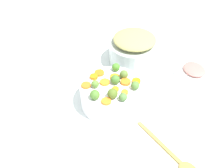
% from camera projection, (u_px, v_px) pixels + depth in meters
% --- Properties ---
extents(tabletop, '(2.40, 2.40, 0.02)m').
position_uv_depth(tabletop, '(112.00, 110.00, 1.23)').
color(tabletop, white).
rests_on(tabletop, ground).
extents(serving_bowl_carrots, '(0.25, 0.25, 0.09)m').
position_uv_depth(serving_bowl_carrots, '(112.00, 95.00, 1.21)').
color(serving_bowl_carrots, white).
rests_on(serving_bowl_carrots, tabletop).
extents(metal_pot, '(0.22, 0.22, 0.11)m').
position_uv_depth(metal_pot, '(134.00, 53.00, 1.41)').
color(metal_pot, '#B4BEBA').
rests_on(metal_pot, tabletop).
extents(stuffing_mound, '(0.19, 0.19, 0.04)m').
position_uv_depth(stuffing_mound, '(135.00, 39.00, 1.36)').
color(stuffing_mound, tan).
rests_on(stuffing_mound, metal_pot).
extents(carrot_slice_0, '(0.03, 0.03, 0.01)m').
position_uv_depth(carrot_slice_0, '(125.00, 92.00, 1.15)').
color(carrot_slice_0, orange).
rests_on(carrot_slice_0, serving_bowl_carrots).
extents(carrot_slice_1, '(0.05, 0.05, 0.01)m').
position_uv_depth(carrot_slice_1, '(86.00, 85.00, 1.18)').
color(carrot_slice_1, orange).
rests_on(carrot_slice_1, serving_bowl_carrots).
extents(carrot_slice_2, '(0.05, 0.05, 0.01)m').
position_uv_depth(carrot_slice_2, '(99.00, 73.00, 1.24)').
color(carrot_slice_2, orange).
rests_on(carrot_slice_2, serving_bowl_carrots).
extents(carrot_slice_3, '(0.05, 0.05, 0.01)m').
position_uv_depth(carrot_slice_3, '(136.00, 81.00, 1.20)').
color(carrot_slice_3, orange).
rests_on(carrot_slice_3, serving_bowl_carrots).
extents(carrot_slice_4, '(0.04, 0.04, 0.01)m').
position_uv_depth(carrot_slice_4, '(94.00, 77.00, 1.22)').
color(carrot_slice_4, orange).
rests_on(carrot_slice_4, serving_bowl_carrots).
extents(carrot_slice_5, '(0.03, 0.03, 0.01)m').
position_uv_depth(carrot_slice_5, '(115.00, 89.00, 1.17)').
color(carrot_slice_5, orange).
rests_on(carrot_slice_5, serving_bowl_carrots).
extents(carrot_slice_6, '(0.05, 0.05, 0.01)m').
position_uv_depth(carrot_slice_6, '(106.00, 101.00, 1.12)').
color(carrot_slice_6, orange).
rests_on(carrot_slice_6, serving_bowl_carrots).
extents(carrot_slice_7, '(0.04, 0.04, 0.01)m').
position_uv_depth(carrot_slice_7, '(115.00, 77.00, 1.22)').
color(carrot_slice_7, orange).
rests_on(carrot_slice_7, serving_bowl_carrots).
extents(carrot_slice_8, '(0.05, 0.05, 0.01)m').
position_uv_depth(carrot_slice_8, '(126.00, 82.00, 1.19)').
color(carrot_slice_8, orange).
rests_on(carrot_slice_8, serving_bowl_carrots).
extents(carrot_slice_9, '(0.05, 0.05, 0.01)m').
position_uv_depth(carrot_slice_9, '(104.00, 83.00, 1.19)').
color(carrot_slice_9, orange).
rests_on(carrot_slice_9, serving_bowl_carrots).
extents(brussels_sprout_0, '(0.03, 0.03, 0.03)m').
position_uv_depth(brussels_sprout_0, '(135.00, 85.00, 1.16)').
color(brussels_sprout_0, '#517C37').
rests_on(brussels_sprout_0, serving_bowl_carrots).
extents(brussels_sprout_1, '(0.03, 0.03, 0.03)m').
position_uv_depth(brussels_sprout_1, '(95.00, 84.00, 1.17)').
color(brussels_sprout_1, '#5C8736').
rests_on(brussels_sprout_1, serving_bowl_carrots).
extents(brussels_sprout_2, '(0.03, 0.03, 0.03)m').
position_uv_depth(brussels_sprout_2, '(123.00, 97.00, 1.12)').
color(brussels_sprout_2, '#527C3E').
rests_on(brussels_sprout_2, serving_bowl_carrots).
extents(brussels_sprout_3, '(0.04, 0.04, 0.04)m').
position_uv_depth(brussels_sprout_3, '(113.00, 93.00, 1.12)').
color(brussels_sprout_3, '#546C25').
rests_on(brussels_sprout_3, serving_bowl_carrots).
extents(brussels_sprout_4, '(0.04, 0.04, 0.04)m').
position_uv_depth(brussels_sprout_4, '(95.00, 95.00, 1.12)').
color(brussels_sprout_4, '#4B792D').
rests_on(brussels_sprout_4, serving_bowl_carrots).
extents(brussels_sprout_5, '(0.03, 0.03, 0.03)m').
position_uv_depth(brussels_sprout_5, '(116.00, 67.00, 1.24)').
color(brussels_sprout_5, '#478629').
rests_on(brussels_sprout_5, serving_bowl_carrots).
extents(brussels_sprout_6, '(0.03, 0.03, 0.03)m').
position_uv_depth(brussels_sprout_6, '(124.00, 74.00, 1.21)').
color(brussels_sprout_6, '#577230').
rests_on(brussels_sprout_6, serving_bowl_carrots).
extents(brussels_sprout_7, '(0.04, 0.04, 0.04)m').
position_uv_depth(brussels_sprout_7, '(115.00, 80.00, 1.18)').
color(brussels_sprout_7, '#47772F').
rests_on(brussels_sprout_7, serving_bowl_carrots).
extents(wooden_spoon, '(0.29, 0.06, 0.01)m').
position_uv_depth(wooden_spoon, '(179.00, 161.00, 1.03)').
color(wooden_spoon, '#A88643').
rests_on(wooden_spoon, tabletop).
extents(ham_plate, '(0.23, 0.23, 0.01)m').
position_uv_depth(ham_plate, '(199.00, 73.00, 1.38)').
color(ham_plate, white).
rests_on(ham_plate, tabletop).
extents(ham_slice_main, '(0.13, 0.12, 0.02)m').
position_uv_depth(ham_slice_main, '(194.00, 69.00, 1.37)').
color(ham_slice_main, '#CD736D').
rests_on(ham_slice_main, ham_plate).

